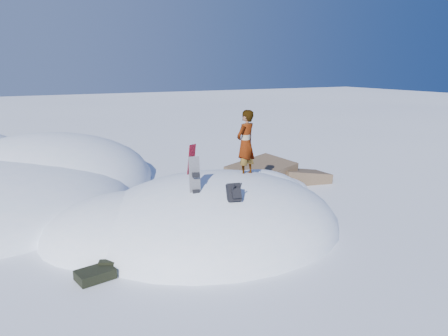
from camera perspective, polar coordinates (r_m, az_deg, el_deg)
name	(u,v)px	position (r m, az deg, el deg)	size (l,w,h in m)	color
ground	(215,229)	(11.91, -1.22, -8.02)	(120.00, 120.00, 0.00)	white
snow_mound	(205,228)	(12.04, -2.47, -7.78)	(8.00, 6.00, 3.00)	white
rock_outcrop	(269,185)	(16.15, 5.92, -2.27)	(4.68, 4.41, 1.68)	brown
snowboard_red	(191,168)	(11.86, -4.34, -0.02)	(0.32, 0.29, 1.35)	red
snowboard_dark	(195,185)	(10.37, -3.78, -2.24)	(0.31, 0.29, 1.38)	black
backpack	(234,193)	(10.04, 1.34, -3.25)	(0.37, 0.46, 0.50)	black
gear_pile	(97,272)	(9.68, -16.20, -12.97)	(0.99, 0.76, 0.26)	black
person	(246,143)	(11.87, 2.85, 3.26)	(0.66, 0.43, 1.81)	slate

